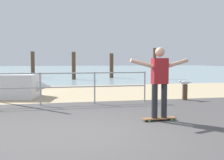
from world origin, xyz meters
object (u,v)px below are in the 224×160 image
at_px(skateboarder, 160,78).
at_px(bollard_short, 185,93).
at_px(skateboard, 159,118).
at_px(seagull, 185,83).

bearing_deg(skateboarder, bollard_short, 53.75).
relative_size(skateboarder, bollard_short, 2.95).
distance_m(skateboard, seagull, 3.70).
bearing_deg(seagull, skateboard, -126.04).
height_order(skateboard, seagull, seagull).
xyz_separation_m(skateboard, seagull, (2.15, 2.96, 0.57)).
relative_size(skateboard, seagull, 1.67).
height_order(bollard_short, seagull, seagull).
xyz_separation_m(skateboarder, seagull, (2.15, 2.96, -0.38)).
bearing_deg(skateboarder, seagull, 53.96).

